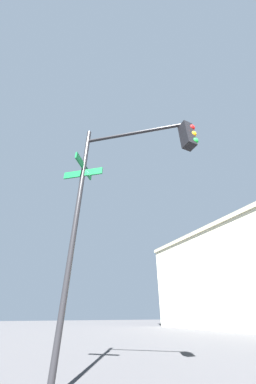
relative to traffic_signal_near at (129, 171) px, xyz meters
The scene contains 1 object.
traffic_signal_near is the anchor object (origin of this frame).
Camera 1 is at (-2.21, -7.21, 1.15)m, focal length 18.42 mm.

